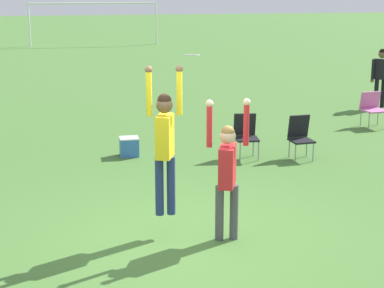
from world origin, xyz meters
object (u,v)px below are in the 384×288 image
(person_jumping, at_px, (165,137))
(camping_chair_2, at_px, (372,106))
(frisbee, at_px, (191,55))
(camping_chair_0, at_px, (246,132))
(person_defending, at_px, (227,167))
(camping_chair_3, at_px, (300,134))
(cooler_box, at_px, (129,147))
(person_spectator_near, at_px, (381,72))

(person_jumping, relative_size, camping_chair_2, 2.46)
(frisbee, distance_m, camping_chair_0, 4.70)
(person_jumping, distance_m, person_defending, 0.96)
(person_jumping, relative_size, camping_chair_3, 2.39)
(person_jumping, distance_m, cooler_box, 4.57)
(person_defending, relative_size, cooler_box, 5.12)
(camping_chair_0, relative_size, cooler_box, 2.32)
(camping_chair_2, bearing_deg, camping_chair_0, 23.00)
(person_jumping, bearing_deg, person_spectator_near, -21.45)
(person_defending, bearing_deg, camping_chair_0, -178.48)
(person_defending, height_order, cooler_box, person_defending)
(frisbee, distance_m, camping_chair_2, 8.56)
(frisbee, bearing_deg, camping_chair_2, 46.68)
(frisbee, bearing_deg, person_jumping, -178.58)
(person_defending, relative_size, person_spectator_near, 1.20)
(camping_chair_0, height_order, cooler_box, camping_chair_0)
(camping_chair_2, bearing_deg, person_defending, 43.38)
(person_jumping, height_order, person_defending, person_jumping)
(frisbee, distance_m, person_spectator_near, 10.99)
(person_spectator_near, relative_size, cooler_box, 4.27)
(camping_chair_2, relative_size, camping_chair_3, 0.97)
(person_defending, xyz_separation_m, camping_chair_2, (5.25, 6.35, -0.55))
(person_defending, bearing_deg, cooler_box, -148.33)
(frisbee, relative_size, cooler_box, 0.57)
(person_jumping, bearing_deg, camping_chair_3, -22.44)
(person_defending, xyz_separation_m, camping_chair_3, (2.47, 3.89, -0.56))
(frisbee, relative_size, camping_chair_2, 0.26)
(camping_chair_2, height_order, camping_chair_3, camping_chair_3)
(person_jumping, distance_m, person_spectator_near, 11.14)
(camping_chair_0, height_order, camping_chair_2, camping_chair_0)
(person_defending, height_order, camping_chair_3, person_defending)
(frisbee, relative_size, person_spectator_near, 0.13)
(frisbee, bearing_deg, person_defending, -34.73)
(frisbee, height_order, person_spectator_near, frisbee)
(camping_chair_3, height_order, cooler_box, camping_chair_3)
(camping_chair_0, xyz_separation_m, camping_chair_2, (3.86, 2.23, -0.02))
(frisbee, xyz_separation_m, camping_chair_0, (1.84, 3.81, -2.05))
(frisbee, xyz_separation_m, camping_chair_2, (5.70, 6.04, -2.07))
(camping_chair_0, height_order, camping_chair_3, camping_chair_0)
(camping_chair_0, height_order, person_spectator_near, person_spectator_near)
(frisbee, bearing_deg, person_spectator_near, 49.84)
(person_jumping, height_order, camping_chair_0, person_jumping)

